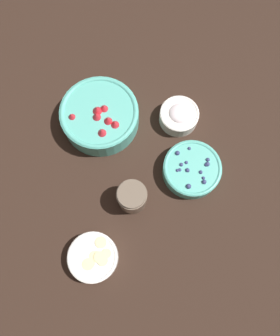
% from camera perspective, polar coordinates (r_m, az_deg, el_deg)
% --- Properties ---
extents(ground_plane, '(4.00, 4.00, 0.00)m').
position_cam_1_polar(ground_plane, '(1.03, -5.27, 0.28)').
color(ground_plane, black).
extents(bowl_strawberries, '(0.24, 0.24, 0.10)m').
position_cam_1_polar(bowl_strawberries, '(1.04, -7.00, 9.05)').
color(bowl_strawberries, '#56B7A8').
rests_on(bowl_strawberries, ground_plane).
extents(bowl_blueberries, '(0.18, 0.18, 0.06)m').
position_cam_1_polar(bowl_blueberries, '(1.00, 9.01, -0.21)').
color(bowl_blueberries, '#56B7A8').
rests_on(bowl_blueberries, ground_plane).
extents(bowl_bananas, '(0.14, 0.14, 0.05)m').
position_cam_1_polar(bowl_bananas, '(0.96, -8.14, -15.12)').
color(bowl_bananas, white).
rests_on(bowl_bananas, ground_plane).
extents(bowl_cream, '(0.12, 0.12, 0.06)m').
position_cam_1_polar(bowl_cream, '(1.06, 6.81, 9.06)').
color(bowl_cream, white).
rests_on(bowl_cream, ground_plane).
extents(jar_chocolate, '(0.09, 0.09, 0.09)m').
position_cam_1_polar(jar_chocolate, '(0.96, -1.40, -5.09)').
color(jar_chocolate, brown).
rests_on(jar_chocolate, ground_plane).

